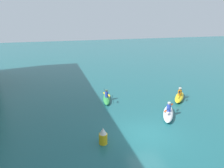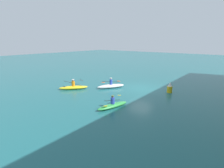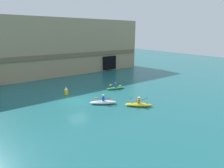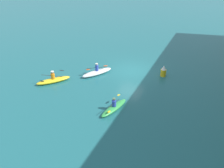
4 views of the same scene
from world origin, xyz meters
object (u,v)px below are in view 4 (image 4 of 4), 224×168
object	(u,v)px
kayak_white	(97,72)
kayak_green	(114,107)
kayak_yellow	(53,80)
marker_buoy	(163,71)

from	to	relation	value
kayak_white	kayak_green	world-z (taller)	kayak_white
kayak_yellow	kayak_green	distance (m)	7.08
kayak_white	marker_buoy	world-z (taller)	kayak_white
kayak_white	kayak_green	distance (m)	6.10
kayak_green	marker_buoy	bearing A→B (deg)	177.47
kayak_white	kayak_green	size ratio (longest dim) A/B	1.05
kayak_green	marker_buoy	xyz separation A→B (m)	(-7.07, 2.08, 0.29)
kayak_white	kayak_green	xyz separation A→B (m)	(4.68, 3.92, -0.03)
kayak_yellow	marker_buoy	world-z (taller)	kayak_yellow
kayak_green	kayak_white	bearing A→B (deg)	-126.14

